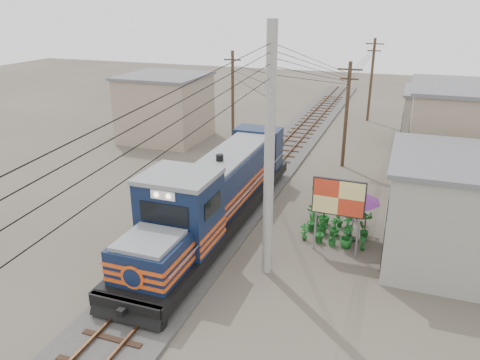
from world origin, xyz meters
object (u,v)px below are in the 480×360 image
at_px(billboard, 338,200).
at_px(market_umbrella, 355,195).
at_px(vendor, 355,204).
at_px(locomotive, 216,196).

xyz_separation_m(billboard, market_umbrella, (0.55, 1.50, -0.31)).
bearing_deg(vendor, market_umbrella, 66.45).
xyz_separation_m(locomotive, vendor, (6.28, 3.33, -0.87)).
bearing_deg(billboard, vendor, 86.10).
bearing_deg(billboard, market_umbrella, 71.35).
bearing_deg(market_umbrella, billboard, -110.14).
relative_size(billboard, vendor, 2.00).
xyz_separation_m(billboard, vendor, (0.36, 3.79, -1.72)).
relative_size(locomotive, billboard, 4.60).
bearing_deg(market_umbrella, vendor, 94.84).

